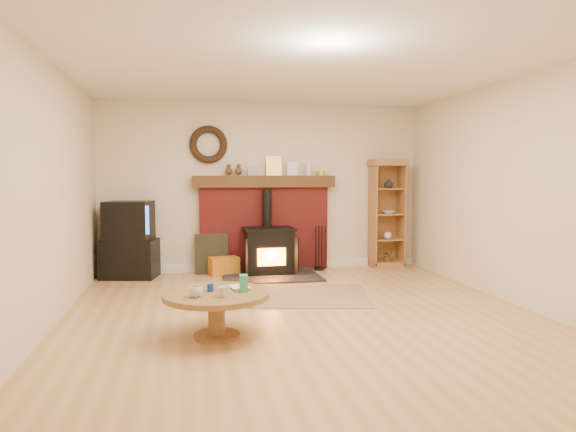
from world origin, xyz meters
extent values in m
plane|color=tan|center=(0.00, 0.00, 0.00)|extent=(5.50, 5.50, 0.00)
cube|color=beige|center=(0.00, 2.75, 1.30)|extent=(5.00, 0.02, 2.60)
cube|color=beige|center=(0.00, -2.75, 1.30)|extent=(5.00, 0.02, 2.60)
cube|color=beige|center=(-2.50, 0.00, 1.30)|extent=(0.02, 5.50, 2.60)
cube|color=beige|center=(2.50, 0.00, 1.30)|extent=(0.02, 5.50, 2.60)
cube|color=white|center=(0.00, 0.00, 2.60)|extent=(5.00, 5.50, 0.02)
cube|color=white|center=(0.00, 2.73, 0.06)|extent=(5.00, 0.04, 0.12)
torus|color=black|center=(-0.85, 2.69, 1.95)|extent=(0.57, 0.11, 0.57)
cube|color=maroon|center=(0.00, 2.67, 0.65)|extent=(2.00, 0.15, 1.30)
cube|color=#372211|center=(0.00, 2.64, 1.39)|extent=(2.20, 0.22, 0.18)
cube|color=#999999|center=(-0.20, 2.65, 1.55)|extent=(0.13, 0.05, 0.14)
cube|color=gold|center=(0.15, 2.67, 1.63)|extent=(0.24, 0.06, 0.30)
cube|color=white|center=(0.45, 2.67, 1.59)|extent=(0.18, 0.05, 0.22)
cylinder|color=white|center=(0.70, 2.65, 1.59)|extent=(0.08, 0.08, 0.22)
cylinder|color=gold|center=(0.90, 2.65, 1.51)|extent=(0.14, 0.14, 0.07)
cube|color=black|center=(0.01, 2.10, 0.01)|extent=(1.40, 1.00, 0.03)
cube|color=black|center=(0.01, 2.30, 0.35)|extent=(0.69, 0.49, 0.64)
cube|color=black|center=(0.01, 2.30, 0.69)|extent=(0.75, 0.54, 0.04)
cylinder|color=black|center=(0.01, 2.45, 0.99)|extent=(0.14, 0.14, 0.56)
cube|color=orange|center=(0.01, 2.05, 0.30)|extent=(0.41, 0.02, 0.25)
cube|color=black|center=(-0.31, 2.11, 0.32)|extent=(0.16, 0.22, 0.51)
cube|color=black|center=(0.32, 2.11, 0.32)|extent=(0.16, 0.22, 0.51)
cube|color=brown|center=(0.09, 0.89, 0.01)|extent=(2.06, 1.63, 0.01)
cube|color=black|center=(-2.01, 2.47, 0.28)|extent=(0.85, 0.67, 0.56)
cube|color=black|center=(-2.01, 2.47, 0.83)|extent=(0.72, 0.64, 0.56)
cube|color=blue|center=(-1.96, 2.20, 0.86)|extent=(0.49, 0.12, 0.40)
cube|color=brown|center=(1.97, 2.53, 0.05)|extent=(0.50, 0.36, 0.10)
cube|color=brown|center=(1.97, 2.70, 0.84)|extent=(0.50, 0.02, 1.59)
cube|color=brown|center=(1.73, 2.53, 0.84)|extent=(0.02, 0.36, 1.59)
cube|color=brown|center=(2.21, 2.53, 0.84)|extent=(0.02, 0.36, 1.59)
cube|color=brown|center=(1.97, 2.53, 1.69)|extent=(0.56, 0.40, 0.10)
cube|color=brown|center=(1.97, 2.53, 0.45)|extent=(0.46, 0.32, 0.02)
cube|color=brown|center=(1.97, 2.53, 0.86)|extent=(0.46, 0.32, 0.02)
cube|color=brown|center=(1.97, 2.53, 1.27)|extent=(0.46, 0.32, 0.02)
imported|color=white|center=(1.97, 2.48, 1.36)|extent=(0.15, 0.15, 0.16)
imported|color=white|center=(1.97, 2.48, 0.90)|extent=(0.20, 0.20, 0.05)
sphere|color=white|center=(1.97, 2.48, 0.52)|extent=(0.12, 0.12, 0.12)
imported|color=#359E6C|center=(1.97, 2.48, 0.20)|extent=(0.17, 0.15, 0.19)
cube|color=gold|center=(-0.66, 2.40, 0.13)|extent=(0.47, 0.36, 0.27)
cube|color=black|center=(-0.83, 2.55, 0.30)|extent=(0.50, 0.13, 0.60)
cylinder|color=black|center=(0.84, 2.50, 0.02)|extent=(0.16, 0.16, 0.04)
cylinder|color=black|center=(0.79, 2.50, 0.35)|extent=(0.02, 0.02, 0.70)
cylinder|color=black|center=(0.84, 2.50, 0.35)|extent=(0.02, 0.02, 0.70)
cylinder|color=black|center=(0.89, 2.50, 0.35)|extent=(0.02, 0.02, 0.70)
cylinder|color=black|center=(0.94, 2.50, 0.35)|extent=(0.02, 0.02, 0.70)
cylinder|color=brown|center=(-0.94, -0.55, 0.01)|extent=(0.43, 0.43, 0.03)
cylinder|color=brown|center=(-0.94, -0.55, 0.20)|extent=(0.16, 0.16, 0.34)
cylinder|color=brown|center=(-0.94, -0.55, 0.39)|extent=(0.98, 0.98, 0.05)
imported|color=white|center=(-1.13, -0.71, 0.47)|extent=(0.12, 0.12, 0.10)
imported|color=white|center=(-0.89, -0.75, 0.46)|extent=(0.10, 0.10, 0.09)
imported|color=#4C331E|center=(-0.80, -0.45, 0.43)|extent=(0.16, 0.22, 0.02)
cylinder|color=navy|center=(-0.99, -0.50, 0.45)|extent=(0.06, 0.06, 0.07)
cube|color=#359E6C|center=(-0.69, -0.59, 0.50)|extent=(0.07, 0.07, 0.16)
camera|label=1|loc=(-1.21, -5.21, 1.49)|focal=32.00mm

